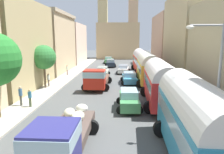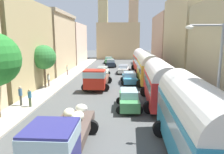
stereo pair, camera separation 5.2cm
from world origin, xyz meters
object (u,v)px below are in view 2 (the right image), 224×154
object	(u,v)px
pedestrian_0	(20,95)
car_2	(109,60)
parked_bus_0	(195,118)
car_4	(129,78)
car_1	(111,63)
car_3	(129,99)
car_5	(124,69)
streetlamp_near	(214,73)
pedestrian_1	(67,70)
cargo_truck_1	(97,78)
cargo_truck_0	(61,136)
pedestrian_3	(30,97)
parked_bus_3	(142,60)
parked_bus_1	(160,81)
parked_bus_2	(148,67)
car_0	(103,72)
pedestrian_2	(49,79)

from	to	relation	value
pedestrian_0	car_2	bearing A→B (deg)	80.35
parked_bus_0	car_4	size ratio (longest dim) A/B	1.89
car_1	car_4	world-z (taller)	car_1
car_3	car_5	size ratio (longest dim) A/B	1.02
pedestrian_0	car_3	bearing A→B (deg)	0.26
parked_bus_0	streetlamp_near	size ratio (longest dim) A/B	1.23
parked_bus_0	pedestrian_0	xyz separation A→B (m)	(-12.16, 7.64, -1.14)
parked_bus_0	pedestrian_1	size ratio (longest dim) A/B	4.67
cargo_truck_1	pedestrian_0	size ratio (longest dim) A/B	3.92
cargo_truck_0	pedestrian_3	xyz separation A→B (m)	(-4.89, 7.46, -0.25)
cargo_truck_0	parked_bus_3	bearing A→B (deg)	76.84
cargo_truck_1	car_4	bearing A→B (deg)	39.32
parked_bus_1	cargo_truck_1	distance (m)	8.56
parked_bus_2	parked_bus_3	distance (m)	9.00
car_2	car_5	xyz separation A→B (m)	(3.44, -14.42, -0.05)
parked_bus_3	pedestrian_0	distance (m)	22.89
car_3	car_0	bearing A→B (deg)	103.33
car_2	pedestrian_3	xyz separation A→B (m)	(-4.66, -33.13, 0.18)
car_0	pedestrian_2	size ratio (longest dim) A/B	2.49
car_1	car_2	world-z (taller)	car_1
cargo_truck_0	cargo_truck_1	distance (m)	14.75
parked_bus_0	pedestrian_3	world-z (taller)	parked_bus_0
car_5	pedestrian_2	world-z (taller)	pedestrian_2
parked_bus_3	streetlamp_near	distance (m)	25.00
parked_bus_3	car_2	world-z (taller)	parked_bus_3
car_5	streetlamp_near	distance (m)	24.64
car_2	parked_bus_1	bearing A→B (deg)	-78.22
car_0	streetlamp_near	size ratio (longest dim) A/B	0.64
parked_bus_0	car_1	bearing A→B (deg)	99.62
car_4	pedestrian_0	xyz separation A→B (m)	(-9.76, -10.26, 0.31)
cargo_truck_1	car_0	xyz separation A→B (m)	(-0.07, 8.30, -0.50)
car_0	pedestrian_1	distance (m)	5.64
parked_bus_0	pedestrian_2	distance (m)	19.49
cargo_truck_1	pedestrian_3	world-z (taller)	cargo_truck_1
cargo_truck_1	car_3	size ratio (longest dim) A/B	1.75
parked_bus_1	car_3	size ratio (longest dim) A/B	1.95
cargo_truck_1	parked_bus_2	bearing A→B (deg)	27.73
pedestrian_3	car_2	bearing A→B (deg)	82.00
car_3	parked_bus_2	bearing A→B (deg)	74.70
pedestrian_0	pedestrian_1	distance (m)	15.31
parked_bus_1	parked_bus_3	bearing A→B (deg)	90.00
parked_bus_1	car_1	size ratio (longest dim) A/B	1.89
parked_bus_1	car_2	world-z (taller)	parked_bus_1
parked_bus_2	car_1	distance (m)	17.32
car_1	car_2	distance (m)	6.28
parked_bus_1	car_1	bearing A→B (deg)	102.94
cargo_truck_1	car_2	bearing A→B (deg)	90.44
cargo_truck_0	car_1	bearing A→B (deg)	89.12
parked_bus_3	car_4	distance (m)	9.52
car_3	car_4	world-z (taller)	car_3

